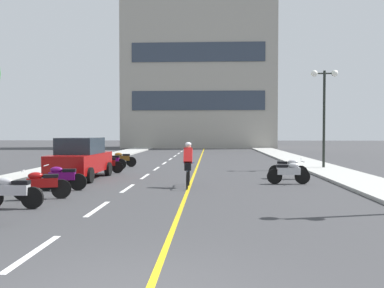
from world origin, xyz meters
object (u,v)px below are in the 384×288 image
motorcycle_6 (106,164)px  motorcycle_8 (122,159)px  motorcycle_2 (42,184)px  parked_car_near (81,158)px  motorcycle_4 (289,172)px  cyclist_rider (188,164)px  street_lamp_mid (324,97)px  motorcycle_5 (288,168)px  motorcycle_3 (62,177)px  motorcycle_7 (111,161)px  motorcycle_1 (12,191)px

motorcycle_6 → motorcycle_8: bearing=90.1°
motorcycle_2 → parked_car_near: bearing=95.7°
motorcycle_4 → motorcycle_6: (-8.35, 3.80, 0.00)m
motorcycle_6 → cyclist_rider: size_ratio=0.95×
street_lamp_mid → motorcycle_5: size_ratio=3.17×
parked_car_near → motorcycle_4: 8.95m
motorcycle_3 → motorcycle_5: (8.68, 3.99, 0.00)m
motorcycle_3 → parked_car_near: bearing=97.6°
motorcycle_8 → motorcycle_7: bearing=-99.1°
cyclist_rider → motorcycle_7: bearing=123.7°
motorcycle_2 → motorcycle_3: size_ratio=0.96×
parked_car_near → motorcycle_7: size_ratio=2.49×
motorcycle_6 → motorcycle_5: bearing=-13.1°
motorcycle_3 → motorcycle_4: (8.36, 2.20, 0.00)m
motorcycle_1 → motorcycle_3: size_ratio=1.00×
street_lamp_mid → motorcycle_3: 14.78m
street_lamp_mid → motorcycle_5: bearing=-121.1°
motorcycle_1 → motorcycle_7: bearing=90.6°
motorcycle_7 → motorcycle_8: 1.60m
motorcycle_5 → motorcycle_2: bearing=-145.7°
motorcycle_1 → motorcycle_8: 13.06m
street_lamp_mid → motorcycle_7: 12.26m
parked_car_near → cyclist_rider: (4.88, -2.46, -0.03)m
motorcycle_2 → motorcycle_3: (-0.08, 1.89, 0.00)m
motorcycle_1 → parked_car_near: bearing=92.9°
motorcycle_3 → motorcycle_7: bearing=91.7°
motorcycle_6 → motorcycle_4: bearing=-24.5°
motorcycle_6 → cyclist_rider: cyclist_rider is taller
motorcycle_4 → cyclist_rider: 4.13m
motorcycle_7 → cyclist_rider: bearing=-56.3°
motorcycle_7 → motorcycle_6: bearing=-82.8°
motorcycle_4 → motorcycle_5: bearing=79.9°
street_lamp_mid → motorcycle_2: street_lamp_mid is taller
motorcycle_6 → motorcycle_8: 3.65m
parked_car_near → motorcycle_6: bearing=78.8°
street_lamp_mid → motorcycle_1: bearing=-134.0°
street_lamp_mid → motorcycle_7: (-11.72, -0.54, -3.53)m
motorcycle_1 → motorcycle_5: size_ratio=1.01×
motorcycle_6 → motorcycle_7: (-0.26, 2.07, 0.00)m
motorcycle_3 → motorcycle_4: same height
street_lamp_mid → motorcycle_2: bearing=-137.4°
street_lamp_mid → cyclist_rider: size_ratio=3.01×
motorcycle_3 → motorcycle_5: bearing=24.7°
motorcycle_8 → cyclist_rider: bearing=-62.8°
street_lamp_mid → motorcycle_1: street_lamp_mid is taller
motorcycle_1 → motorcycle_5: (8.80, 7.40, 0.00)m
street_lamp_mid → motorcycle_4: street_lamp_mid is taller
motorcycle_1 → motorcycle_7: same height
parked_car_near → motorcycle_3: 3.60m
motorcycle_7 → cyclist_rider: 8.41m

